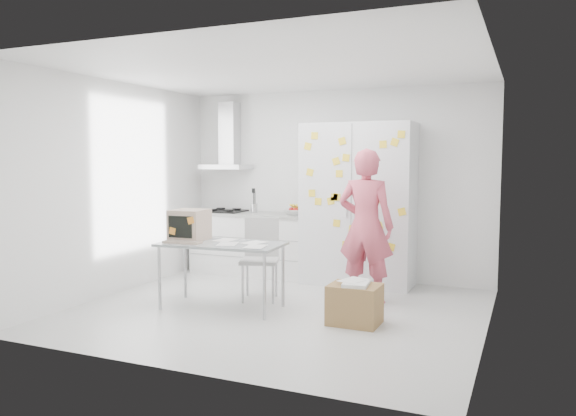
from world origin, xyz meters
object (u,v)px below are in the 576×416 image
at_px(person, 366,226).
at_px(desk, 201,233).
at_px(chair, 261,253).
at_px(cardboard_box, 355,304).

distance_m(person, desk, 1.95).
bearing_deg(person, chair, 15.64).
relative_size(person, cardboard_box, 3.51).
xyz_separation_m(person, desk, (-1.74, -0.89, -0.07)).
distance_m(chair, cardboard_box, 1.55).
bearing_deg(chair, desk, -149.26).
height_order(desk, chair, desk).
bearing_deg(person, cardboard_box, 100.13).
distance_m(desk, cardboard_box, 1.98).
xyz_separation_m(person, cardboard_box, (0.14, -0.92, -0.71)).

